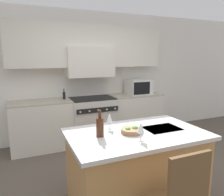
{
  "coord_description": "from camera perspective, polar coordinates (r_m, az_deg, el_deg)",
  "views": [
    {
      "loc": [
        -1.35,
        -2.34,
        1.75
      ],
      "look_at": [
        -0.06,
        0.68,
        1.14
      ],
      "focal_mm": 35.0,
      "sensor_mm": 36.0,
      "label": 1
    }
  ],
  "objects": [
    {
      "name": "kitchen_island",
      "position": [
        2.79,
        6.26,
        -17.38
      ],
      "size": [
        1.6,
        0.99,
        0.89
      ],
      "color": "#B7844C",
      "rests_on": "ground_plane"
    },
    {
      "name": "wine_glass_near",
      "position": [
        2.31,
        7.55,
        -7.83
      ],
      "size": [
        0.08,
        0.08,
        0.2
      ],
      "color": "white",
      "rests_on": "kitchen_island"
    },
    {
      "name": "back_cabinetry",
      "position": [
        4.67,
        -6.35,
        8.49
      ],
      "size": [
        10.0,
        0.46,
        2.7
      ],
      "color": "silver",
      "rests_on": "ground_plane"
    },
    {
      "name": "microwave",
      "position": [
        4.92,
        6.96,
        2.91
      ],
      "size": [
        0.5,
        0.45,
        0.32
      ],
      "color": "silver",
      "rests_on": "back_counter"
    },
    {
      "name": "ground_plane",
      "position": [
        3.22,
        6.27,
        -22.36
      ],
      "size": [
        10.0,
        10.0,
        0.0
      ],
      "primitive_type": "plane",
      "color": "brown"
    },
    {
      "name": "back_counter",
      "position": [
        4.61,
        -5.14,
        -5.57
      ],
      "size": [
        3.16,
        0.62,
        0.94
      ],
      "color": "silver",
      "rests_on": "ground_plane"
    },
    {
      "name": "wine_glass_far",
      "position": [
        2.65,
        -0.68,
        -5.32
      ],
      "size": [
        0.08,
        0.08,
        0.2
      ],
      "color": "white",
      "rests_on": "kitchen_island"
    },
    {
      "name": "wine_bottle",
      "position": [
        2.43,
        -3.17,
        -7.45
      ],
      "size": [
        0.09,
        0.09,
        0.3
      ],
      "color": "#422314",
      "rests_on": "kitchen_island"
    },
    {
      "name": "oil_bottle_on_counter",
      "position": [
        4.38,
        -12.4,
        0.68
      ],
      "size": [
        0.05,
        0.05,
        0.2
      ],
      "color": "black",
      "rests_on": "back_counter"
    },
    {
      "name": "range_stove",
      "position": [
        4.59,
        -5.06,
        -5.69
      ],
      "size": [
        0.9,
        0.7,
        0.93
      ],
      "color": "beige",
      "rests_on": "ground_plane"
    },
    {
      "name": "fruit_bowl",
      "position": [
        2.57,
        5.15,
        -8.45
      ],
      "size": [
        0.24,
        0.24,
        0.08
      ],
      "color": "#996B47",
      "rests_on": "kitchen_island"
    }
  ]
}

